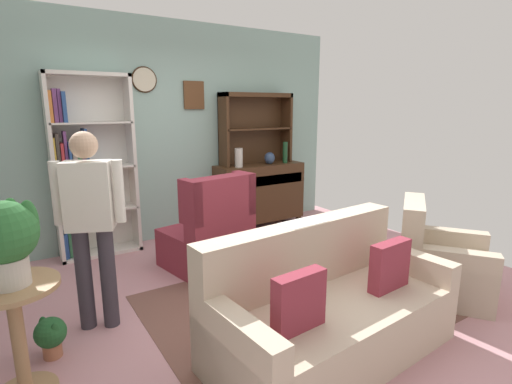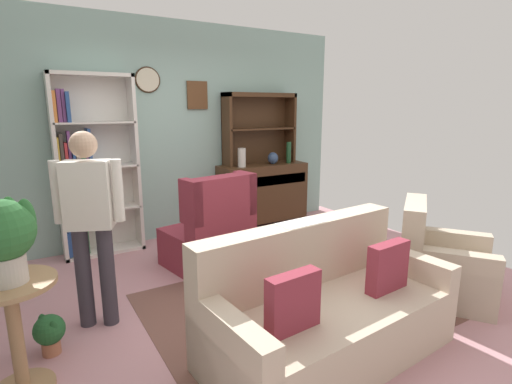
% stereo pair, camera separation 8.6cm
% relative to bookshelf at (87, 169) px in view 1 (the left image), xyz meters
% --- Properties ---
extents(ground_plane, '(5.40, 4.60, 0.02)m').
position_rel_bookshelf_xyz_m(ground_plane, '(1.08, -1.95, -1.05)').
color(ground_plane, '#C68C93').
extents(wall_back, '(5.00, 0.09, 2.80)m').
position_rel_bookshelf_xyz_m(wall_back, '(1.08, 0.18, 0.37)').
color(wall_back, '#93B7AD').
rests_on(wall_back, ground_plane).
extents(area_rug, '(2.51, 1.91, 0.01)m').
position_rel_bookshelf_xyz_m(area_rug, '(1.28, -2.25, -1.03)').
color(area_rug, brown).
rests_on(area_rug, ground_plane).
extents(bookshelf, '(0.90, 0.30, 2.10)m').
position_rel_bookshelf_xyz_m(bookshelf, '(0.00, 0.00, 0.00)').
color(bookshelf, silver).
rests_on(bookshelf, ground_plane).
extents(sideboard, '(1.30, 0.45, 0.92)m').
position_rel_bookshelf_xyz_m(sideboard, '(2.30, -0.09, -0.53)').
color(sideboard, '#422816').
rests_on(sideboard, ground_plane).
extents(sideboard_hutch, '(1.10, 0.26, 1.00)m').
position_rel_bookshelf_xyz_m(sideboard_hutch, '(2.30, 0.02, 0.52)').
color(sideboard_hutch, '#422816').
rests_on(sideboard_hutch, sideboard).
extents(vase_tall, '(0.11, 0.11, 0.26)m').
position_rel_bookshelf_xyz_m(vase_tall, '(1.91, -0.17, 0.01)').
color(vase_tall, beige).
rests_on(vase_tall, sideboard).
extents(vase_round, '(0.15, 0.15, 0.17)m').
position_rel_bookshelf_xyz_m(vase_round, '(2.43, -0.15, -0.03)').
color(vase_round, '#33476B').
rests_on(vase_round, sideboard).
extents(bottle_wine, '(0.07, 0.07, 0.31)m').
position_rel_bookshelf_xyz_m(bottle_wine, '(2.69, -0.18, 0.04)').
color(bottle_wine, '#194223').
rests_on(bottle_wine, sideboard).
extents(couch_floral, '(1.86, 0.98, 0.90)m').
position_rel_bookshelf_xyz_m(couch_floral, '(1.06, -2.89, -0.72)').
color(couch_floral, beige).
rests_on(couch_floral, ground_plane).
extents(armchair_floral, '(1.06, 1.07, 0.88)m').
position_rel_bookshelf_xyz_m(armchair_floral, '(2.54, -2.79, -0.75)').
color(armchair_floral, beige).
rests_on(armchair_floral, ground_plane).
extents(wingback_chair, '(0.91, 0.93, 1.05)m').
position_rel_bookshelf_xyz_m(wingback_chair, '(0.99, -1.13, -0.65)').
color(wingback_chair, maroon).
rests_on(wingback_chair, ground_plane).
extents(plant_stand, '(0.52, 0.52, 0.73)m').
position_rel_bookshelf_xyz_m(plant_stand, '(-0.81, -2.25, -0.58)').
color(plant_stand, '#A87F56').
rests_on(plant_stand, ground_plane).
extents(potted_plant_large, '(0.36, 0.36, 0.50)m').
position_rel_bookshelf_xyz_m(potted_plant_large, '(-0.80, -2.26, -0.01)').
color(potted_plant_large, beige).
rests_on(potted_plant_large, plant_stand).
extents(potted_plant_small, '(0.21, 0.21, 0.30)m').
position_rel_bookshelf_xyz_m(potted_plant_small, '(-0.63, -1.91, -0.86)').
color(potted_plant_small, '#AD6B4C').
rests_on(potted_plant_small, ground_plane).
extents(person_reading, '(0.51, 0.32, 1.56)m').
position_rel_bookshelf_xyz_m(person_reading, '(-0.26, -1.67, -0.13)').
color(person_reading, '#38333D').
rests_on(person_reading, ground_plane).
extents(coffee_table, '(0.80, 0.50, 0.42)m').
position_rel_bookshelf_xyz_m(coffee_table, '(1.28, -1.98, -0.68)').
color(coffee_table, '#422816').
rests_on(coffee_table, ground_plane).
extents(book_stack, '(0.21, 0.16, 0.10)m').
position_rel_bookshelf_xyz_m(book_stack, '(1.33, -1.92, -0.57)').
color(book_stack, gray).
rests_on(book_stack, coffee_table).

